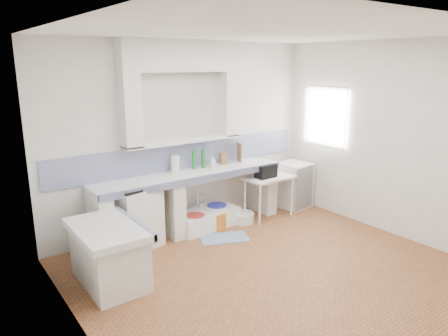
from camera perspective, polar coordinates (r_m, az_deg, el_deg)
floor at (r=5.32m, az=6.53°, el=-13.77°), size 4.50×4.50×0.00m
ceiling at (r=4.71m, az=7.53°, el=17.91°), size 4.50×4.50×0.00m
wall_back at (r=6.40m, az=-5.28°, el=4.40°), size 4.50×0.00×4.50m
wall_left at (r=3.73m, az=-19.39°, el=-3.62°), size 0.00×4.50×4.50m
wall_right at (r=6.54m, az=21.65°, el=3.66°), size 0.00×4.50×4.50m
alcove_mass at (r=6.15m, az=-5.74°, el=14.98°), size 1.90×0.25×0.45m
window_frame at (r=7.35m, az=14.65°, el=6.85°), size 0.35×0.86×1.06m
lace_valance at (r=7.20m, az=14.10°, el=9.78°), size 0.01×0.84×0.24m
counter_slab at (r=6.22m, az=-4.54°, el=-0.99°), size 3.00×0.60×0.08m
counter_lip at (r=5.99m, az=-3.14°, el=-1.56°), size 3.00×0.04×0.10m
counter_pier_left at (r=5.79m, az=-16.43°, el=-7.40°), size 0.20×0.55×0.82m
counter_pier_mid at (r=6.19m, az=-7.23°, el=-5.51°), size 0.20×0.55×0.82m
counter_pier_right at (r=7.14m, az=5.16°, el=-2.73°), size 0.20×0.55×0.82m
peninsula_top at (r=4.94m, az=-15.63°, el=-8.06°), size 0.70×1.10×0.08m
peninsula_base at (r=5.08m, az=-15.36°, el=-11.72°), size 0.60×1.00×0.62m
peninsula_lip at (r=5.05m, az=-12.11°, el=-7.34°), size 0.04×1.10×0.10m
backsplash at (r=6.45m, az=-5.15°, el=1.75°), size 4.27×0.03×0.40m
stove at (r=5.93m, az=-12.08°, el=-6.49°), size 0.69×0.68×0.84m
sink at (r=6.55m, az=-2.65°, el=-6.97°), size 1.06×0.63×0.24m
side_table at (r=6.92m, az=6.10°, el=-3.90°), size 0.84×0.48×0.04m
fridge at (r=7.45m, az=9.47°, el=-2.28°), size 0.58×0.58×0.79m
bucket_red at (r=6.32m, az=-3.93°, el=-7.62°), size 0.39×0.39×0.28m
bucket_orange at (r=6.48m, az=-0.91°, el=-7.12°), size 0.30×0.30×0.26m
bucket_blue at (r=6.71m, az=-0.97°, el=-6.19°), size 0.32×0.32×0.29m
basin_white at (r=6.75m, az=2.44°, el=-6.72°), size 0.44×0.44×0.15m
water_bottle_a at (r=6.58m, az=-4.75°, el=-6.64°), size 0.09×0.09×0.29m
water_bottle_b at (r=6.69m, az=-3.12°, el=-6.17°), size 0.09×0.09×0.31m
black_bag at (r=6.74m, az=5.73°, el=-0.42°), size 0.35×0.21×0.21m
green_bottle_a at (r=6.37m, az=-4.08°, el=1.12°), size 0.07×0.07×0.29m
green_bottle_b at (r=6.46m, az=-2.81°, el=1.38°), size 0.08×0.08×0.30m
knife_block at (r=6.67m, az=-0.11°, el=1.31°), size 0.10×0.08×0.19m
cutting_board at (r=6.86m, az=2.14°, el=2.15°), size 0.10×0.21×0.30m
paper_towel at (r=6.21m, az=-6.70°, el=0.52°), size 0.13×0.13×0.25m
soap_bottle at (r=6.51m, az=-1.61°, el=0.94°), size 0.08×0.08×0.18m
rug at (r=6.17m, az=0.01°, el=-9.50°), size 0.79×0.63×0.01m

